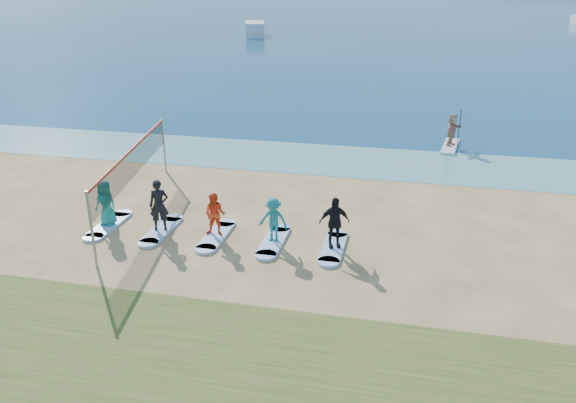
% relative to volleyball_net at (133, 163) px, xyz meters
% --- Properties ---
extents(ground, '(600.00, 600.00, 0.00)m').
position_rel_volleyball_net_xyz_m(ground, '(6.06, -2.55, -1.90)').
color(ground, tan).
rests_on(ground, ground).
extents(shallow_water, '(600.00, 600.00, 0.00)m').
position_rel_volleyball_net_xyz_m(shallow_water, '(6.06, 7.95, -1.90)').
color(shallow_water, teal).
rests_on(shallow_water, ground).
extents(ocean, '(600.00, 600.00, 0.00)m').
position_rel_volleyball_net_xyz_m(ocean, '(6.06, 157.45, -1.90)').
color(ocean, navy).
rests_on(ocean, ground).
extents(volleyball_net, '(1.71, 8.94, 2.50)m').
position_rel_volleyball_net_xyz_m(volleyball_net, '(0.00, 0.00, 0.00)').
color(volleyball_net, gray).
rests_on(volleyball_net, ground).
extents(paddleboard, '(1.13, 3.07, 0.12)m').
position_rel_volleyball_net_xyz_m(paddleboard, '(12.14, 11.44, -1.84)').
color(paddleboard, silver).
rests_on(paddleboard, ground).
extents(paddleboarder, '(1.08, 1.59, 1.65)m').
position_rel_volleyball_net_xyz_m(paddleboarder, '(12.14, 11.44, -0.96)').
color(paddleboarder, tan).
rests_on(paddleboarder, paddleboard).
extents(boat_offshore_a, '(4.58, 7.70, 1.99)m').
position_rel_volleyball_net_xyz_m(boat_offshore_a, '(-13.86, 65.72, -1.90)').
color(boat_offshore_a, silver).
rests_on(boat_offshore_a, ground).
extents(surfboard_0, '(0.70, 2.20, 0.09)m').
position_rel_volleyball_net_xyz_m(surfboard_0, '(-0.33, -1.64, -1.86)').
color(surfboard_0, '#A1C6F9').
rests_on(surfboard_0, ground).
extents(student_0, '(0.87, 0.64, 1.65)m').
position_rel_volleyball_net_xyz_m(student_0, '(-0.33, -1.64, -0.99)').
color(student_0, '#1D8C79').
rests_on(student_0, surfboard_0).
extents(surfboard_1, '(0.70, 2.20, 0.09)m').
position_rel_volleyball_net_xyz_m(surfboard_1, '(1.71, -1.64, -1.86)').
color(surfboard_1, '#A1C6F9').
rests_on(surfboard_1, ground).
extents(student_1, '(0.77, 0.64, 1.82)m').
position_rel_volleyball_net_xyz_m(student_1, '(1.71, -1.64, -0.90)').
color(student_1, black).
rests_on(student_1, surfboard_1).
extents(surfboard_2, '(0.70, 2.20, 0.09)m').
position_rel_volleyball_net_xyz_m(surfboard_2, '(3.76, -1.64, -1.86)').
color(surfboard_2, '#A1C6F9').
rests_on(surfboard_2, ground).
extents(student_2, '(0.76, 0.60, 1.52)m').
position_rel_volleyball_net_xyz_m(student_2, '(3.76, -1.64, -1.05)').
color(student_2, '#F14419').
rests_on(student_2, surfboard_2).
extents(surfboard_3, '(0.70, 2.20, 0.09)m').
position_rel_volleyball_net_xyz_m(surfboard_3, '(5.80, -1.64, -1.86)').
color(surfboard_3, '#A1C6F9').
rests_on(surfboard_3, ground).
extents(student_3, '(1.02, 0.63, 1.52)m').
position_rel_volleyball_net_xyz_m(student_3, '(5.80, -1.64, -1.05)').
color(student_3, '#1B7884').
rests_on(student_3, surfboard_3).
extents(surfboard_4, '(0.70, 2.20, 0.09)m').
position_rel_volleyball_net_xyz_m(surfboard_4, '(7.85, -1.64, -1.86)').
color(surfboard_4, '#A1C6F9').
rests_on(surfboard_4, ground).
extents(student_4, '(1.10, 0.74, 1.73)m').
position_rel_volleyball_net_xyz_m(student_4, '(7.85, -1.64, -0.95)').
color(student_4, black).
rests_on(student_4, surfboard_4).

